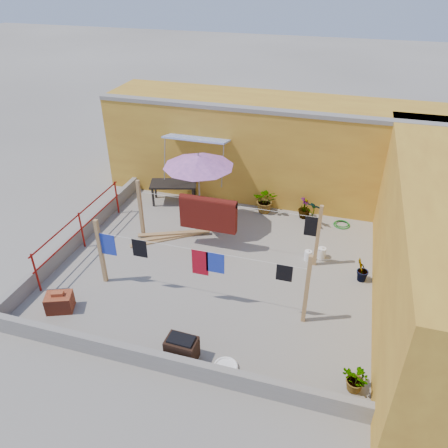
{
  "coord_description": "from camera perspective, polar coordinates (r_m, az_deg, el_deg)",
  "views": [
    {
      "loc": [
        2.85,
        -8.88,
        7.05
      ],
      "look_at": [
        0.13,
        0.3,
        1.15
      ],
      "focal_mm": 35.0,
      "sensor_mm": 36.0,
      "label": 1
    }
  ],
  "objects": [
    {
      "name": "wall_back",
      "position": [
        14.81,
        6.31,
        9.89
      ],
      "size": [
        11.0,
        3.27,
        3.21
      ],
      "color": "gold",
      "rests_on": "ground"
    },
    {
      "name": "water_jug_a",
      "position": [
        12.19,
        12.64,
        -3.7
      ],
      "size": [
        0.22,
        0.22,
        0.35
      ],
      "color": "white",
      "rests_on": "ground"
    },
    {
      "name": "water_jug_b",
      "position": [
        12.04,
        10.91,
        -4.05
      ],
      "size": [
        0.2,
        0.2,
        0.32
      ],
      "color": "white",
      "rests_on": "ground"
    },
    {
      "name": "plant_right_a",
      "position": [
        13.41,
        11.57,
        1.35
      ],
      "size": [
        0.54,
        0.46,
        0.86
      ],
      "primitive_type": "imported",
      "rotation": [
        0.0,
        0.0,
        2.75
      ],
      "color": "#265D1A",
      "rests_on": "ground"
    },
    {
      "name": "parapet_left",
      "position": [
        13.18,
        -18.23,
        -1.37
      ],
      "size": [
        0.16,
        7.3,
        0.44
      ],
      "primitive_type": "cube",
      "color": "gray",
      "rests_on": "ground"
    },
    {
      "name": "red_railing",
      "position": [
        12.66,
        -18.21,
        -0.11
      ],
      "size": [
        0.05,
        4.2,
        1.1
      ],
      "color": "maroon",
      "rests_on": "ground"
    },
    {
      "name": "patio_umbrella",
      "position": [
        12.28,
        -3.37,
        8.15
      ],
      "size": [
        2.33,
        2.33,
        2.41
      ],
      "color": "gray",
      "rests_on": "ground"
    },
    {
      "name": "ground",
      "position": [
        11.69,
        -1.03,
        -5.45
      ],
      "size": [
        80.0,
        80.0,
        0.0
      ],
      "primitive_type": "plane",
      "color": "#9E998E",
      "rests_on": "ground"
    },
    {
      "name": "plant_back_a",
      "position": [
        13.95,
        5.48,
        3.12
      ],
      "size": [
        0.81,
        0.71,
        0.85
      ],
      "primitive_type": "imported",
      "rotation": [
        0.0,
        0.0,
        0.07
      ],
      "color": "#265D1A",
      "rests_on": "ground"
    },
    {
      "name": "brick_stack",
      "position": [
        10.93,
        -20.68,
        -9.53
      ],
      "size": [
        0.71,
        0.62,
        0.51
      ],
      "color": "#A63E26",
      "rests_on": "ground"
    },
    {
      "name": "plant_right_c",
      "position": [
        9.01,
        16.98,
        -18.88
      ],
      "size": [
        0.69,
        0.68,
        0.58
      ],
      "primitive_type": "imported",
      "rotation": [
        0.0,
        0.0,
        5.65
      ],
      "color": "#265D1A",
      "rests_on": "ground"
    },
    {
      "name": "white_basin",
      "position": [
        9.17,
        0.21,
        -18.18
      ],
      "size": [
        0.5,
        0.5,
        0.09
      ],
      "color": "white",
      "rests_on": "ground"
    },
    {
      "name": "parapet_front",
      "position": [
        9.1,
        -8.13,
        -17.4
      ],
      "size": [
        8.3,
        0.16,
        0.44
      ],
      "primitive_type": "cube",
      "color": "gray",
      "rests_on": "ground"
    },
    {
      "name": "lumber_pile",
      "position": [
        12.84,
        -7.05,
        -1.59
      ],
      "size": [
        2.03,
        1.41,
        0.14
      ],
      "color": "tan",
      "rests_on": "ground"
    },
    {
      "name": "plant_back_b",
      "position": [
        13.85,
        10.46,
        2.08
      ],
      "size": [
        0.4,
        0.4,
        0.68
      ],
      "primitive_type": "imported",
      "rotation": [
        0.0,
        0.0,
        1.63
      ],
      "color": "#265D1A",
      "rests_on": "ground"
    },
    {
      "name": "plant_right_b",
      "position": [
        11.51,
        17.59,
        -5.79
      ],
      "size": [
        0.46,
        0.47,
        0.67
      ],
      "primitive_type": "imported",
      "rotation": [
        0.0,
        0.0,
        4.09
      ],
      "color": "#265D1A",
      "rests_on": "ground"
    },
    {
      "name": "clothesline_rig",
      "position": [
        11.62,
        -2.07,
        0.45
      ],
      "size": [
        5.09,
        2.35,
        1.8
      ],
      "color": "tan",
      "rests_on": "ground"
    },
    {
      "name": "outdoor_table",
      "position": [
        14.48,
        -6.62,
        5.11
      ],
      "size": [
        1.65,
        1.15,
        0.7
      ],
      "color": "black",
      "rests_on": "ground"
    },
    {
      "name": "brazier",
      "position": [
        9.21,
        -5.53,
        -15.92
      ],
      "size": [
        0.64,
        0.44,
        0.57
      ],
      "color": "black",
      "rests_on": "ground"
    },
    {
      "name": "wall_right",
      "position": [
        10.68,
        26.6,
        -2.81
      ],
      "size": [
        2.4,
        9.0,
        3.2
      ],
      "primitive_type": "cube",
      "color": "gold",
      "rests_on": "ground"
    },
    {
      "name": "green_hose",
      "position": [
        13.84,
        15.13,
        -0.04
      ],
      "size": [
        0.5,
        0.5,
        0.07
      ],
      "color": "#186F1E",
      "rests_on": "ground"
    }
  ]
}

